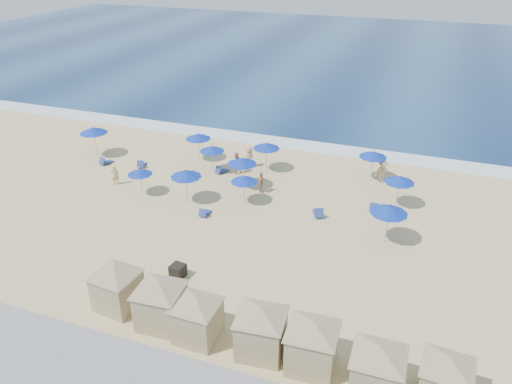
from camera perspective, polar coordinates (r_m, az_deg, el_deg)
ground at (r=32.73m, az=-2.50°, el=-4.28°), size 160.00×160.00×0.00m
ocean at (r=83.14m, az=12.59°, el=14.94°), size 160.00×80.00×0.06m
surf_line at (r=45.87m, az=4.91°, el=5.40°), size 160.00×2.50×0.08m
seawall at (r=23.24m, az=-16.08°, el=-19.39°), size 160.00×6.10×1.22m
trash_bin at (r=28.65m, az=-8.92°, el=-8.90°), size 0.85×0.85×0.76m
cabana_0 at (r=26.56m, az=-15.69°, el=-9.84°), size 4.33×4.33×2.73m
cabana_1 at (r=25.00m, az=-10.93°, el=-11.72°), size 4.50×4.50×2.83m
cabana_2 at (r=24.07m, az=-6.81°, el=-13.45°), size 4.25×4.25×2.67m
cabana_3 at (r=23.16m, az=0.59°, el=-14.87°), size 4.47×4.47×2.82m
cabana_4 at (r=22.66m, az=6.46°, el=-16.27°), size 4.49×4.49×2.82m
cabana_5 at (r=22.10m, az=13.79°, el=-18.53°), size 4.43×4.43×2.78m
cabana_6 at (r=22.65m, az=20.94°, el=-18.86°), size 4.12×4.12×2.59m
umbrella_0 at (r=44.84m, az=-18.08°, el=6.74°), size 2.38×2.38×2.70m
umbrella_1 at (r=37.20m, az=-13.15°, el=2.27°), size 1.84×1.84×2.10m
umbrella_2 at (r=42.21m, az=-6.64°, el=6.36°), size 2.16×2.16×2.46m
umbrella_3 at (r=35.39m, az=-8.02°, el=2.09°), size 2.23×2.23×2.54m
umbrella_4 at (r=39.92m, az=-5.05°, el=4.96°), size 2.02×2.02×2.30m
umbrella_5 at (r=37.05m, az=-1.61°, el=3.56°), size 2.23×2.23×2.53m
umbrella_6 at (r=34.97m, az=-1.36°, el=1.50°), size 1.92×1.92×2.19m
umbrella_7 at (r=39.95m, az=1.21°, el=5.33°), size 2.18×2.18×2.48m
umbrella_8 at (r=39.40m, az=13.25°, el=4.23°), size 2.17×2.17×2.47m
umbrella_9 at (r=35.90m, az=16.10°, el=1.40°), size 2.11×2.11×2.40m
umbrella_10 at (r=31.36m, az=14.99°, el=-1.96°), size 2.32×2.32×2.65m
beach_chair_0 at (r=43.64m, az=-16.84°, el=3.35°), size 0.85×1.34×0.68m
beach_chair_1 at (r=42.38m, az=-12.96°, el=3.13°), size 0.88×1.33×0.67m
beach_chair_2 at (r=40.31m, az=-4.03°, el=2.50°), size 0.94×1.32×0.67m
beach_chair_3 at (r=34.33m, az=-5.90°, el=-2.35°), size 0.52×1.16×0.63m
beach_chair_4 at (r=34.34m, az=7.13°, el=-2.33°), size 1.05×1.50×0.76m
beach_chair_5 at (r=35.73m, az=13.36°, el=-1.68°), size 0.65×1.34×0.72m
beachgoer_0 at (r=39.62m, az=-15.81°, el=1.88°), size 0.67×0.57×1.57m
beachgoer_1 at (r=39.96m, az=-2.29°, el=3.35°), size 0.99×1.07×1.77m
beachgoer_2 at (r=36.89m, az=0.58°, el=1.12°), size 0.53×1.02×1.66m
beachgoer_3 at (r=39.49m, az=14.25°, el=2.25°), size 1.40×1.21×1.88m
beachgoer_4 at (r=41.05m, az=-0.75°, el=4.00°), size 0.96×0.77×1.71m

